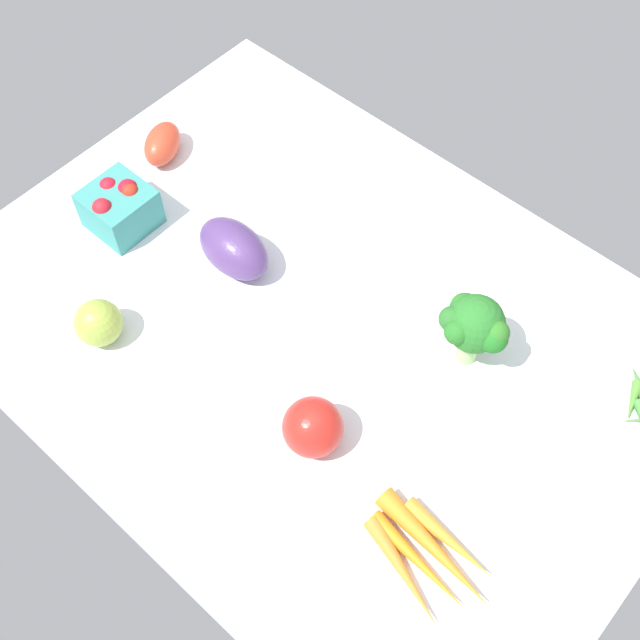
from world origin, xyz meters
The scene contains 8 objects.
tablecloth centered at (0.00, 0.00, 1.00)cm, with size 104.00×76.00×2.00cm, color white.
broccoli_head centered at (-18.35, -9.83, 10.24)cm, with size 9.94×8.80×12.42cm.
berry_basket centered at (35.57, 5.78, 5.79)cm, with size 9.32×9.32×7.90cm.
eggplant centered at (16.89, 0.00, 5.87)cm, with size 12.27×7.74×7.74cm, color #533773.
carrot_bunch centered at (-31.65, 15.95, 3.29)cm, with size 18.16×11.54×2.95cm.
heirloom_tomato_green centered at (22.04, 21.41, 5.39)cm, with size 6.78×6.78×6.78cm, color #97B041.
bell_pepper_red centered at (-10.97, 13.70, 6.03)cm, with size 7.92×7.92×8.06cm, color red.
roma_tomato centered at (41.42, -8.07, 4.68)cm, with size 8.80×5.36×5.36cm, color #D94128.
Camera 1 is at (-41.68, 46.83, 101.24)cm, focal length 46.21 mm.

